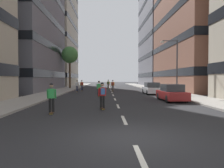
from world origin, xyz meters
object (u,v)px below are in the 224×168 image
(skater_2, at_px, (77,85))
(skater_4, at_px, (102,94))
(street_tree_near, at_px, (70,55))
(skater_3, at_px, (52,97))
(skater_6, at_px, (113,85))
(skater_5, at_px, (99,88))
(skater_1, at_px, (108,84))
(skater_0, at_px, (82,85))
(parked_car_mid, at_px, (152,89))
(streetlamp_right, at_px, (174,61))
(parked_car_near, at_px, (172,93))

(skater_2, height_order, skater_4, same)
(street_tree_near, distance_m, skater_3, 30.25)
(skater_3, height_order, skater_6, same)
(skater_4, bearing_deg, skater_5, 93.20)
(skater_4, height_order, skater_6, same)
(street_tree_near, distance_m, skater_1, 9.57)
(street_tree_near, distance_m, skater_0, 10.18)
(street_tree_near, relative_size, skater_0, 4.61)
(parked_car_mid, distance_m, skater_4, 14.63)
(skater_1, bearing_deg, parked_car_mid, -67.37)
(skater_3, height_order, skater_5, same)
(streetlamp_right, relative_size, skater_4, 3.65)
(skater_4, distance_m, skater_6, 19.76)
(parked_car_mid, height_order, skater_0, skater_0)
(skater_1, bearing_deg, skater_6, -84.49)
(skater_5, bearing_deg, skater_4, -86.80)
(parked_car_near, relative_size, parked_car_mid, 1.00)
(skater_4, bearing_deg, skater_6, 86.06)
(parked_car_mid, height_order, skater_2, skater_2)
(streetlamp_right, height_order, skater_4, streetlamp_right)
(skater_5, bearing_deg, skater_6, 79.59)
(skater_1, distance_m, skater_6, 6.73)
(parked_car_near, height_order, streetlamp_right, streetlamp_right)
(parked_car_near, relative_size, skater_6, 2.47)
(skater_3, bearing_deg, streetlamp_right, 48.22)
(street_tree_near, xyz_separation_m, skater_0, (3.25, -7.85, -5.62))
(streetlamp_right, bearing_deg, skater_2, 152.73)
(parked_car_mid, relative_size, skater_6, 2.47)
(skater_5, bearing_deg, skater_2, 113.55)
(street_tree_near, xyz_separation_m, streetlamp_right, (15.32, -16.76, -2.49))
(parked_car_mid, relative_size, skater_3, 2.47)
(skater_1, xyz_separation_m, skater_5, (-1.24, -16.97, -0.03))
(parked_car_near, xyz_separation_m, street_tree_near, (-13.10, 22.87, 5.93))
(streetlamp_right, height_order, skater_2, streetlamp_right)
(parked_car_near, xyz_separation_m, skater_4, (-6.20, -5.03, 0.32))
(parked_car_near, distance_m, street_tree_near, 27.01)
(parked_car_near, distance_m, parked_car_mid, 8.21)
(streetlamp_right, xyz_separation_m, skater_4, (-8.42, -11.14, -3.12))
(parked_car_mid, height_order, street_tree_near, street_tree_near)
(streetlamp_right, relative_size, skater_6, 3.65)
(parked_car_near, xyz_separation_m, skater_0, (-9.85, 15.02, 0.32))
(streetlamp_right, xyz_separation_m, skater_5, (-8.95, -1.69, -3.15))
(skater_4, bearing_deg, parked_car_near, 39.04)
(skater_0, relative_size, skater_5, 1.00)
(skater_0, bearing_deg, streetlamp_right, -36.43)
(skater_0, bearing_deg, skater_6, -3.80)
(parked_car_near, distance_m, streetlamp_right, 7.35)
(street_tree_near, bearing_deg, skater_1, -10.99)
(street_tree_near, relative_size, skater_3, 4.61)
(skater_0, xyz_separation_m, skater_5, (3.12, -10.60, -0.03))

